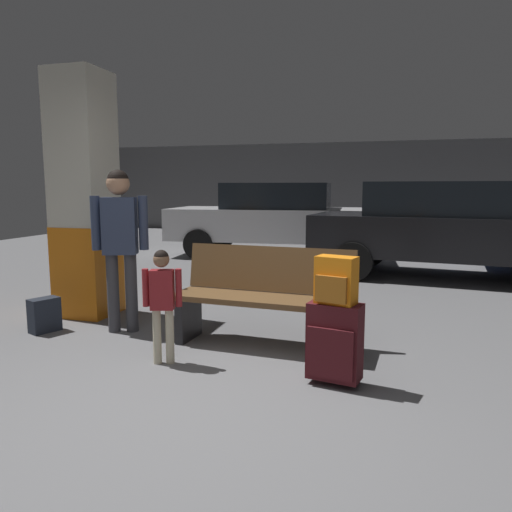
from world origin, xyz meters
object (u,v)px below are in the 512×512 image
object	(u,v)px
bench	(263,297)
parked_car_near	(444,227)
backpack_bright	(336,281)
parked_car_far	(272,217)
structural_pillar	(85,197)
adult	(120,233)
backpack_dark_floor	(44,315)
suitcase	(334,342)
child	(162,294)

from	to	relation	value
bench	parked_car_near	bearing A→B (deg)	65.12
backpack_bright	parked_car_far	bearing A→B (deg)	108.10
structural_pillar	adult	world-z (taller)	structural_pillar
parked_car_near	backpack_dark_floor	bearing A→B (deg)	-133.93
adult	parked_car_far	distance (m)	5.65
backpack_bright	backpack_dark_floor	distance (m)	3.04
suitcase	backpack_bright	size ratio (longest dim) A/B	1.78
suitcase	adult	world-z (taller)	adult
bench	suitcase	world-z (taller)	bench
child	parked_car_far	world-z (taller)	parked_car_far
backpack_bright	parked_car_far	xyz separation A→B (m)	(-2.09, 6.39, 0.03)
suitcase	adult	bearing A→B (deg)	161.26
suitcase	parked_car_far	size ratio (longest dim) A/B	0.14
child	suitcase	bearing A→B (deg)	-1.81
structural_pillar	parked_car_near	xyz separation A→B (m)	(4.04, 3.50, -0.52)
bench	parked_car_near	xyz separation A→B (m)	(1.86, 4.01, 0.36)
structural_pillar	adult	xyz separation A→B (m)	(0.73, -0.49, -0.34)
bench	adult	xyz separation A→B (m)	(-1.45, 0.02, 0.54)
parked_car_near	backpack_bright	bearing A→B (deg)	-103.40
structural_pillar	child	world-z (taller)	structural_pillar
backpack_dark_floor	parked_car_near	size ratio (longest dim) A/B	0.08
backpack_dark_floor	parked_car_far	world-z (taller)	parked_car_far
adult	parked_car_near	world-z (taller)	adult
backpack_bright	bench	bearing A→B (deg)	135.24
adult	child	bearing A→B (deg)	-41.25
suitcase	parked_car_far	distance (m)	6.74
adult	backpack_dark_floor	world-z (taller)	adult
suitcase	parked_car_far	world-z (taller)	parked_car_far
bench	adult	bearing A→B (deg)	179.34
backpack_bright	parked_car_near	distance (m)	4.86
child	structural_pillar	bearing A→B (deg)	142.01
child	adult	bearing A→B (deg)	138.75
bench	suitcase	bearing A→B (deg)	-44.72
backpack_bright	child	bearing A→B (deg)	178.18
suitcase	parked_car_near	xyz separation A→B (m)	(1.13, 4.73, 0.48)
adult	backpack_dark_floor	size ratio (longest dim) A/B	4.69
bench	backpack_dark_floor	world-z (taller)	bench
structural_pillar	backpack_bright	size ratio (longest dim) A/B	7.84
suitcase	child	world-z (taller)	child
adult	backpack_dark_floor	bearing A→B (deg)	-163.16
backpack_bright	adult	size ratio (longest dim) A/B	0.21
backpack_dark_floor	parked_car_near	distance (m)	5.89
parked_car_far	bench	bearing A→B (deg)	-76.52
structural_pillar	suitcase	bearing A→B (deg)	-22.95
adult	suitcase	bearing A→B (deg)	-18.74
structural_pillar	backpack_dark_floor	distance (m)	1.36
parked_car_near	bench	bearing A→B (deg)	-114.88
suitcase	bench	bearing A→B (deg)	135.28
backpack_bright	child	distance (m)	1.40
structural_pillar	child	size ratio (longest dim) A/B	2.84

